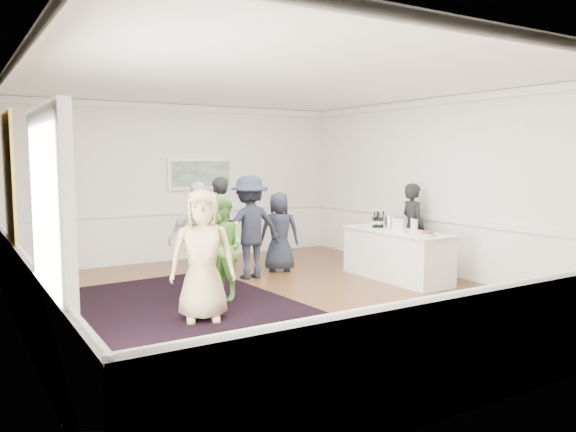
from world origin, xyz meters
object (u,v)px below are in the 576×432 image
guest_dark_a (250,227)px  guest_dark_b (219,225)px  serving_table (397,255)px  guest_tan (202,255)px  guest_green (222,247)px  ice_bucket (390,223)px  bartender (413,227)px  guest_lilac (201,239)px  nut_bowl (427,234)px  guest_navy (279,232)px

guest_dark_a → guest_dark_b: 0.82m
serving_table → guest_dark_a: bearing=146.2°
guest_tan → guest_green: guest_tan is taller
serving_table → ice_bucket: ice_bucket is taller
bartender → guest_tan: size_ratio=0.96×
guest_lilac → ice_bucket: bearing=175.2°
serving_table → guest_green: (-3.20, 0.28, 0.36)m
serving_table → guest_dark_b: bearing=137.0°
guest_tan → guest_dark_a: size_ratio=0.95×
guest_dark_a → bartender: bearing=162.0°
serving_table → nut_bowl: nut_bowl is taller
guest_navy → nut_bowl: bearing=144.8°
guest_dark_a → nut_bowl: bearing=135.3°
guest_tan → guest_green: (0.67, 0.85, -0.07)m
guest_green → nut_bowl: (3.13, -1.07, 0.10)m
serving_table → guest_dark_a: 2.61m
serving_table → nut_bowl: size_ratio=7.92×
guest_lilac → guest_tan: bearing=71.5°
guest_green → guest_dark_a: guest_dark_a is taller
bartender → guest_lilac: (-4.08, 0.34, 0.05)m
ice_bucket → nut_bowl: size_ratio=0.97×
bartender → guest_tan: 4.69m
guest_tan → nut_bowl: bearing=17.1°
serving_table → bartender: (0.72, 0.36, 0.39)m
guest_tan → ice_bucket: 3.98m
guest_navy → ice_bucket: size_ratio=5.71×
serving_table → guest_green: 3.24m
serving_table → bartender: 0.90m
bartender → guest_dark_b: (-3.10, 1.85, 0.06)m
guest_green → guest_navy: bearing=115.8°
bartender → guest_dark_a: guest_dark_a is taller
guest_lilac → ice_bucket: guest_lilac is taller
guest_navy → nut_bowl: guest_navy is taller
nut_bowl → guest_navy: bearing=118.4°
serving_table → guest_green: size_ratio=1.34×
guest_tan → guest_dark_b: 3.17m
guest_green → guest_dark_b: guest_dark_b is taller
guest_green → nut_bowl: guest_green is taller
guest_navy → nut_bowl: 2.79m
guest_lilac → guest_dark_b: 1.80m
serving_table → guest_dark_b: 3.28m
guest_green → guest_lilac: size_ratio=0.90×
guest_green → guest_dark_b: bearing=145.2°
guest_dark_a → ice_bucket: size_ratio=6.95×
guest_dark_b → guest_green: bearing=51.6°
guest_tan → guest_lilac: size_ratio=0.98×
guest_dark_a → guest_navy: size_ratio=1.22×
nut_bowl → guest_dark_a: bearing=132.9°
guest_dark_b → guest_tan: bearing=46.6°
guest_lilac → guest_dark_a: (1.22, 0.72, 0.03)m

